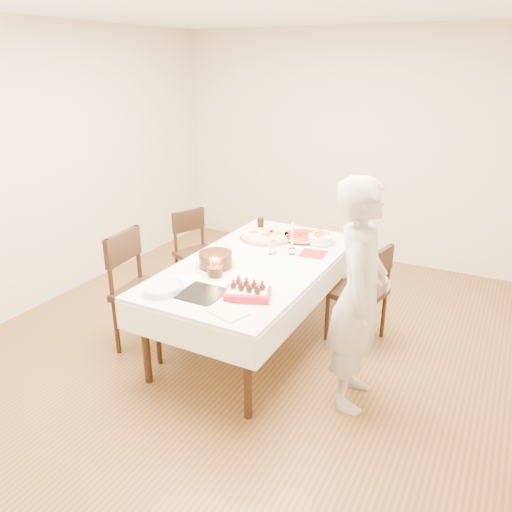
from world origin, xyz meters
The scene contains 23 objects.
floor centered at (0.00, 0.00, 0.00)m, with size 5.00×5.00×0.00m, color brown.
wall_back centered at (0.00, 2.50, 1.35)m, with size 4.50×0.04×2.70m, color beige.
wall_left centered at (-2.25, 0.00, 1.35)m, with size 0.04×5.00×2.70m, color beige.
ceiling centered at (0.00, 0.00, 2.70)m, with size 5.00×5.00×0.00m, color white.
dining_table centered at (0.02, 0.04, 0.38)m, with size 1.14×2.14×0.75m, color white.
chair_right_savory centered at (0.78, 0.49, 0.45)m, with size 0.46×0.46×0.90m, color black, non-canonical shape.
chair_left_savory centered at (-0.93, 0.60, 0.45)m, with size 0.46×0.46×0.89m, color black, non-canonical shape.
chair_left_dessert centered at (-0.73, -0.47, 0.51)m, with size 0.52×0.52×1.03m, color black, non-canonical shape.
person centered at (1.03, -0.35, 0.83)m, with size 0.61×0.40×1.66m, color beige.
pizza_white centered at (-0.16, 0.61, 0.77)m, with size 0.52×0.52×0.04m, color beige.
pizza_pepperoni centered at (0.13, 0.77, 0.77)m, with size 0.41×0.41×0.04m, color red.
red_placemat centered at (0.37, 0.45, 0.75)m, with size 0.22×0.22×0.01m, color #B21E1E.
pasta_bowl centered at (0.33, 0.72, 0.79)m, with size 0.23×0.23×0.07m, color white.
taper_candle centered at (0.21, 0.35, 0.90)m, with size 0.06×0.06×0.29m, color white.
shaker_pair centered at (0.06, 0.26, 0.81)m, with size 0.10×0.10×0.12m, color white, non-canonical shape.
cola_glass centered at (-0.34, 0.81, 0.81)m, with size 0.07×0.07×0.12m, color black.
layer_cake centered at (-0.21, -0.23, 0.82)m, with size 0.34×0.34×0.13m, color #36180D.
cake_board centered at (-0.04, -0.68, 0.75)m, with size 0.32×0.32×0.01m, color black.
birthday_cake centered at (-0.12, -0.37, 0.83)m, with size 0.12×0.12×0.13m, color #3C1A10.
strawberry_box centered at (0.29, -0.58, 0.79)m, with size 0.32×0.21×0.08m, color #B51424, non-canonical shape.
box_lid centered at (0.27, -0.84, 0.75)m, with size 0.27×0.18×0.02m, color beige.
plate_stack centered at (-0.30, -0.80, 0.78)m, with size 0.26×0.26×0.05m, color white.
china_plate centered at (-0.34, -0.69, 0.75)m, with size 0.25×0.25×0.01m, color white.
Camera 1 is at (1.85, -3.37, 2.33)m, focal length 35.00 mm.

